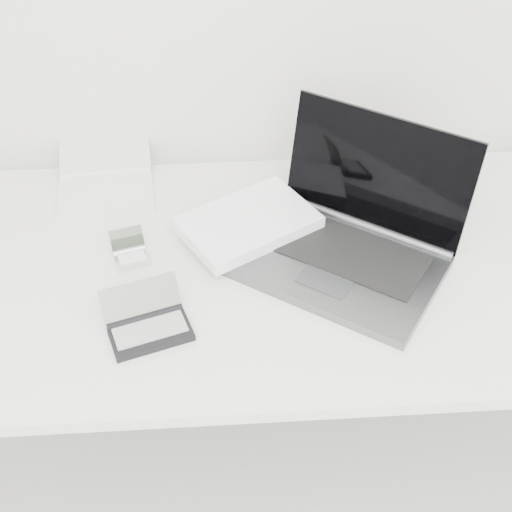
{
  "coord_description": "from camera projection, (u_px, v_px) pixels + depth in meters",
  "views": [
    {
      "loc": [
        -0.1,
        0.39,
        1.81
      ],
      "look_at": [
        -0.03,
        1.51,
        0.79
      ],
      "focal_mm": 50.0,
      "sensor_mm": 36.0,
      "label": 1
    }
  ],
  "objects": [
    {
      "name": "pda_silver",
      "position": [
        131.0,
        254.0,
        1.6
      ],
      "size": [
        0.09,
        0.1,
        0.06
      ],
      "rotation": [
        0.0,
        0.0,
        0.28
      ],
      "color": "silver",
      "rests_on": "desk"
    },
    {
      "name": "laptop_large",
      "position": [
        319.0,
        234.0,
        1.59
      ],
      "size": [
        0.66,
        0.53,
        0.29
      ],
      "rotation": [
        0.0,
        0.0,
        -0.6
      ],
      "color": "#5A5C5F",
      "rests_on": "desk"
    },
    {
      "name": "desk",
      "position": [
        268.0,
        278.0,
        1.62
      ],
      "size": [
        1.6,
        0.8,
        0.73
      ],
      "color": "white",
      "rests_on": "ground"
    },
    {
      "name": "palmtop_charcoal",
      "position": [
        148.0,
        325.0,
        1.43
      ],
      "size": [
        0.19,
        0.17,
        0.08
      ],
      "rotation": [
        0.0,
        0.0,
        0.31
      ],
      "color": "black",
      "rests_on": "desk"
    },
    {
      "name": "netbook_open_white",
      "position": [
        106.0,
        181.0,
        1.79
      ],
      "size": [
        0.26,
        0.32,
        0.06
      ],
      "rotation": [
        0.0,
        0.0,
        0.09
      ],
      "color": "white",
      "rests_on": "desk"
    }
  ]
}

